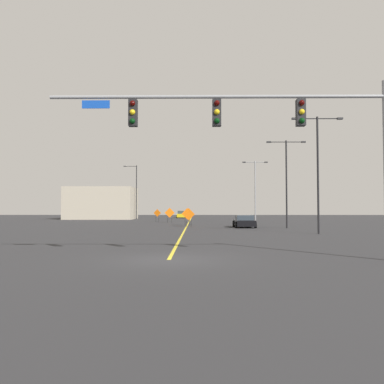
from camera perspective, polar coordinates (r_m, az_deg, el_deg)
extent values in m
plane|color=#2D2D30|center=(15.68, -3.35, -9.69)|extent=(201.45, 201.45, 0.00)
cube|color=yellow|center=(71.51, -0.22, -3.92)|extent=(0.16, 111.92, 0.01)
cylinder|color=gray|center=(16.15, 3.55, 13.47)|extent=(13.21, 0.14, 0.14)
cube|color=black|center=(16.48, 15.32, 10.91)|extent=(0.34, 0.32, 1.05)
sphere|color=#3A0503|center=(16.40, 15.46, 12.23)|extent=(0.22, 0.22, 0.22)
sphere|color=yellow|center=(16.32, 15.48, 11.04)|extent=(0.22, 0.22, 0.22)
sphere|color=black|center=(16.24, 15.49, 9.84)|extent=(0.22, 0.22, 0.22)
cube|color=black|center=(15.98, 3.56, 11.25)|extent=(0.34, 0.32, 1.05)
sphere|color=#3A0503|center=(15.90, 3.59, 12.62)|extent=(0.22, 0.22, 0.22)
sphere|color=yellow|center=(15.82, 3.59, 11.39)|extent=(0.22, 0.22, 0.22)
sphere|color=black|center=(15.74, 3.59, 10.15)|extent=(0.22, 0.22, 0.22)
cube|color=black|center=(16.16, -8.45, 11.12)|extent=(0.34, 0.32, 1.05)
sphere|color=#3A0503|center=(16.08, -8.54, 12.47)|extent=(0.22, 0.22, 0.22)
sphere|color=yellow|center=(15.99, -8.55, 11.26)|extent=(0.22, 0.22, 0.22)
sphere|color=black|center=(15.92, -8.56, 10.03)|extent=(0.22, 0.22, 0.22)
cube|color=#1447B7|center=(16.54, -13.63, 12.11)|extent=(1.10, 0.03, 0.32)
cylinder|color=black|center=(72.93, -7.98, -0.03)|extent=(0.16, 0.16, 9.78)
cylinder|color=black|center=(73.44, -8.79, 3.66)|extent=(2.15, 0.08, 0.08)
cube|color=#262628|center=(73.62, -9.62, 3.65)|extent=(0.44, 0.24, 0.14)
cylinder|color=black|center=(32.49, 17.61, 2.34)|extent=(0.16, 0.16, 9.17)
cylinder|color=black|center=(32.90, 16.02, 10.08)|extent=(1.77, 0.08, 0.08)
cube|color=#262628|center=(32.68, 14.50, 10.15)|extent=(0.44, 0.24, 0.14)
cylinder|color=black|center=(33.40, 19.00, 9.93)|extent=(1.77, 0.08, 0.08)
cube|color=#262628|center=(33.69, 20.45, 9.84)|extent=(0.44, 0.24, 0.14)
cylinder|color=black|center=(40.80, 13.40, 1.10)|extent=(0.16, 0.16, 8.79)
cylinder|color=black|center=(41.09, 12.15, 7.02)|extent=(1.74, 0.08, 0.08)
cube|color=#262628|center=(40.93, 10.95, 7.05)|extent=(0.44, 0.24, 0.14)
cylinder|color=black|center=(41.47, 14.52, 6.96)|extent=(1.74, 0.08, 0.08)
cube|color=#262628|center=(41.68, 15.69, 6.92)|extent=(0.44, 0.24, 0.14)
cylinder|color=gray|center=(53.65, 9.06, -0.01)|extent=(0.16, 0.16, 8.29)
cylinder|color=gray|center=(53.86, 8.26, 4.25)|extent=(1.47, 0.08, 0.08)
cube|color=#262628|center=(53.77, 7.48, 4.25)|extent=(0.44, 0.24, 0.14)
cylinder|color=gray|center=(54.07, 9.80, 4.23)|extent=(1.47, 0.08, 0.08)
cube|color=#262628|center=(54.19, 10.57, 4.22)|extent=(0.44, 0.24, 0.14)
cube|color=orange|center=(55.14, -3.23, -2.99)|extent=(1.37, 0.26, 1.38)
cylinder|color=black|center=(55.13, -3.51, -4.07)|extent=(0.05, 0.05, 0.65)
cylinder|color=black|center=(55.18, -2.95, -4.07)|extent=(0.05, 0.05, 0.65)
cube|color=orange|center=(57.46, -5.00, -3.01)|extent=(1.09, 0.30, 1.11)
cylinder|color=black|center=(57.55, -5.21, -3.94)|extent=(0.05, 0.05, 0.73)
cylinder|color=black|center=(57.41, -4.80, -3.95)|extent=(0.05, 0.05, 0.73)
cube|color=orange|center=(45.93, -0.69, -3.12)|extent=(1.28, 0.31, 1.30)
cylinder|color=black|center=(45.91, -1.00, -4.40)|extent=(0.05, 0.05, 0.69)
cylinder|color=black|center=(46.00, -0.38, -4.39)|extent=(0.05, 0.05, 0.69)
cube|color=orange|center=(42.61, -0.48, -3.20)|extent=(1.32, 0.06, 1.32)
cylinder|color=black|center=(42.64, -0.83, -4.57)|extent=(0.05, 0.05, 0.67)
cylinder|color=black|center=(42.64, -0.13, -4.57)|extent=(0.05, 0.05, 0.67)
cube|color=gold|center=(80.90, -1.43, -3.38)|extent=(1.99, 4.07, 0.69)
cube|color=#333D47|center=(81.09, -1.42, -2.92)|extent=(1.77, 2.05, 0.60)
cylinder|color=black|center=(79.54, -2.18, -3.53)|extent=(0.23, 0.64, 0.64)
cylinder|color=black|center=(79.44, -0.78, -3.53)|extent=(0.23, 0.64, 0.64)
cylinder|color=black|center=(82.37, -2.06, -3.49)|extent=(0.23, 0.64, 0.64)
cylinder|color=black|center=(82.28, -0.71, -3.49)|extent=(0.23, 0.64, 0.64)
cube|color=black|center=(41.91, 7.48, -4.41)|extent=(1.92, 4.59, 0.61)
cube|color=#333D47|center=(41.67, 7.52, -3.65)|extent=(1.72, 2.38, 0.51)
cylinder|color=black|center=(43.62, 8.49, -4.51)|extent=(0.22, 0.64, 0.64)
cylinder|color=black|center=(43.42, 6.00, -4.54)|extent=(0.22, 0.64, 0.64)
cylinder|color=black|center=(40.45, 9.08, -4.69)|extent=(0.22, 0.64, 0.64)
cylinder|color=black|center=(40.23, 6.40, -4.71)|extent=(0.22, 0.64, 0.64)
cube|color=#B2A893|center=(74.24, -12.80, -1.59)|extent=(11.91, 8.94, 5.76)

